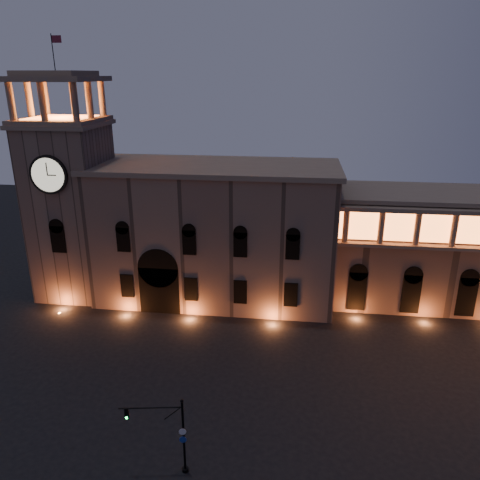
{
  "coord_description": "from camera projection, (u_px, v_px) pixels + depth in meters",
  "views": [
    {
      "loc": [
        8.23,
        -34.09,
        28.08
      ],
      "look_at": [
        1.96,
        16.0,
        10.07
      ],
      "focal_mm": 35.0,
      "sensor_mm": 36.0,
      "label": 1
    }
  ],
  "objects": [
    {
      "name": "government_building",
      "position": [
        215.0,
        233.0,
        60.05
      ],
      "size": [
        30.8,
        12.8,
        17.6
      ],
      "color": "#775D4E",
      "rests_on": "ground"
    },
    {
      "name": "ground",
      "position": [
        197.0,
        403.0,
        42.26
      ],
      "size": [
        160.0,
        160.0,
        0.0
      ],
      "primitive_type": "plane",
      "color": "black",
      "rests_on": "ground"
    },
    {
      "name": "traffic_light",
      "position": [
        173.0,
        435.0,
        33.84
      ],
      "size": [
        4.68,
        1.06,
        6.49
      ],
      "rotation": [
        0.0,
        0.0,
        0.16
      ],
      "color": "black",
      "rests_on": "ground"
    },
    {
      "name": "clock_tower",
      "position": [
        72.0,
        202.0,
        60.07
      ],
      "size": [
        9.8,
        9.8,
        32.4
      ],
      "color": "#775D4E",
      "rests_on": "ground"
    }
  ]
}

